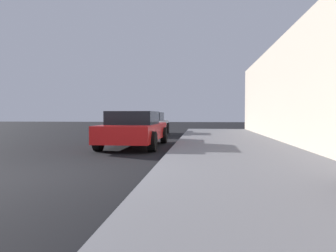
{
  "coord_description": "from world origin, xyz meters",
  "views": [
    {
      "loc": [
        2.92,
        -5.49,
        1.17
      ],
      "look_at": [
        2.14,
        1.58,
        0.9
      ],
      "focal_mm": 32.99,
      "sensor_mm": 36.0,
      "label": 1
    }
  ],
  "objects": [
    {
      "name": "car_silver",
      "position": [
        -0.1,
        11.82,
        0.65
      ],
      "size": [
        2.05,
        4.09,
        1.27
      ],
      "color": "#B7B7BF",
      "rests_on": "ground_plane"
    },
    {
      "name": "sidewalk",
      "position": [
        4.0,
        0.0,
        0.07
      ],
      "size": [
        4.0,
        32.0,
        0.15
      ],
      "primitive_type": "cube",
      "color": "slate",
      "rests_on": "ground_plane"
    },
    {
      "name": "ground_plane",
      "position": [
        0.0,
        0.0,
        0.0
      ],
      "size": [
        80.0,
        80.0,
        0.0
      ],
      "primitive_type": "plane",
      "color": "black"
    },
    {
      "name": "car_red",
      "position": [
        0.54,
        5.32,
        0.65
      ],
      "size": [
        1.96,
        4.51,
        1.27
      ],
      "color": "red",
      "rests_on": "ground_plane"
    }
  ]
}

